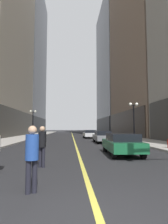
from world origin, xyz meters
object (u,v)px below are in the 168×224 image
at_px(car_grey, 103,136).
at_px(pedestrian_in_blue_hoodie, 32,153).
at_px(pedestrian_in_black_coat, 42,143).
at_px(car_green, 122,143).
at_px(street_lamp_right_mid, 134,113).
at_px(street_lamp_left_far, 33,118).
at_px(car_white, 90,134).

height_order(car_grey, pedestrian_in_blue_hoodie, pedestrian_in_blue_hoodie).
height_order(pedestrian_in_black_coat, pedestrian_in_blue_hoodie, pedestrian_in_black_coat).
bearing_deg(pedestrian_in_blue_hoodie, pedestrian_in_black_coat, 93.76).
bearing_deg(car_green, car_grey, 87.34).
bearing_deg(car_grey, street_lamp_right_mid, -14.85).
bearing_deg(street_lamp_right_mid, car_grey, 165.15).
bearing_deg(street_lamp_right_mid, street_lamp_left_far, 142.37).
height_order(car_green, pedestrian_in_black_coat, pedestrian_in_black_coat).
distance_m(car_grey, car_white, 9.56).
bearing_deg(car_white, car_green, -90.03).
relative_size(car_green, pedestrian_in_black_coat, 2.54).
distance_m(pedestrian_in_black_coat, pedestrian_in_blue_hoodie, 3.15).
bearing_deg(street_lamp_left_far, pedestrian_in_blue_hoodie, -78.82).
xyz_separation_m(pedestrian_in_black_coat, pedestrian_in_blue_hoodie, (0.21, -3.14, -0.01)).
bearing_deg(street_lamp_left_far, pedestrian_in_black_coat, -77.76).
xyz_separation_m(car_white, pedestrian_in_blue_hoodie, (-4.19, -25.20, 0.28)).
bearing_deg(pedestrian_in_black_coat, car_green, 36.60).
distance_m(pedestrian_in_black_coat, street_lamp_left_far, 22.12).
relative_size(car_grey, street_lamp_left_far, 1.00).
bearing_deg(car_green, car_white, 89.97).
bearing_deg(pedestrian_in_black_coat, street_lamp_right_mid, 55.05).
bearing_deg(street_lamp_left_far, car_green, -63.63).
distance_m(car_green, pedestrian_in_blue_hoodie, 7.64).
relative_size(pedestrian_in_black_coat, pedestrian_in_blue_hoodie, 1.01).
distance_m(car_grey, street_lamp_right_mid, 4.27).
xyz_separation_m(car_green, car_white, (0.01, 18.81, 0.00)).
height_order(car_grey, car_white, same).
bearing_deg(car_grey, car_white, 92.53).
xyz_separation_m(car_white, pedestrian_in_black_coat, (-4.39, -22.06, 0.29)).
xyz_separation_m(car_white, street_lamp_right_mid, (3.74, -10.43, 2.54)).
bearing_deg(car_grey, pedestrian_in_blue_hoodie, -106.40).
bearing_deg(car_green, pedestrian_in_blue_hoodie, -123.15).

